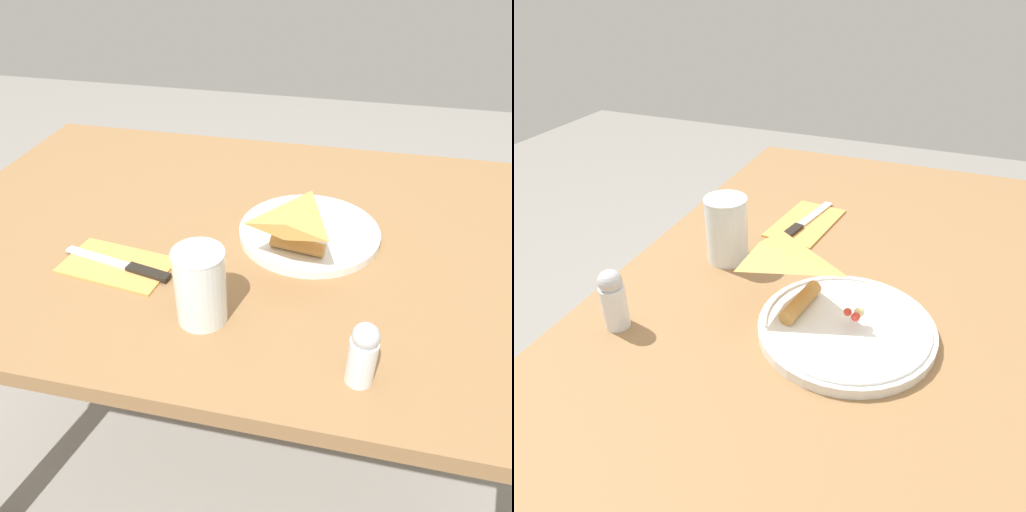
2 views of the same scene
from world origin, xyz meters
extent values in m
plane|color=gray|center=(0.00, 0.00, 0.00)|extent=(6.00, 6.00, 0.00)
cube|color=olive|center=(0.00, 0.00, 0.73)|extent=(1.26, 0.83, 0.03)
cube|color=#4C3823|center=(-0.58, -0.37, 0.36)|extent=(0.06, 0.06, 0.71)
cube|color=#4C3823|center=(0.58, -0.37, 0.36)|extent=(0.06, 0.06, 0.71)
cylinder|color=white|center=(-0.10, 0.00, 0.75)|extent=(0.26, 0.26, 0.02)
torus|color=white|center=(-0.10, 0.00, 0.76)|extent=(0.25, 0.25, 0.01)
pyramid|color=#DBA351|center=(-0.10, 0.00, 0.77)|extent=(0.12, 0.16, 0.02)
cylinder|color=#C68942|center=(-0.09, 0.07, 0.77)|extent=(0.10, 0.04, 0.02)
sphere|color=red|center=(-0.10, 0.00, 0.78)|extent=(0.01, 0.01, 0.01)
sphere|color=red|center=(-0.09, -0.02, 0.78)|extent=(0.01, 0.01, 0.01)
sphere|color=#EFDB93|center=(-0.10, -0.02, 0.78)|extent=(0.02, 0.02, 0.02)
sphere|color=red|center=(-0.11, -0.01, 0.78)|extent=(0.01, 0.01, 0.01)
cylinder|color=white|center=(0.03, 0.25, 0.80)|extent=(0.08, 0.08, 0.12)
cylinder|color=#F4CC66|center=(0.03, 0.25, 0.79)|extent=(0.07, 0.07, 0.10)
torus|color=white|center=(0.03, 0.25, 0.86)|extent=(0.08, 0.08, 0.00)
cube|color=#E59E4C|center=(0.21, 0.16, 0.74)|extent=(0.20, 0.13, 0.00)
cube|color=black|center=(0.15, 0.18, 0.75)|extent=(0.08, 0.04, 0.01)
cube|color=silver|center=(0.25, 0.16, 0.75)|extent=(0.13, 0.04, 0.00)
ellipsoid|color=silver|center=(0.31, 0.14, 0.75)|extent=(0.02, 0.02, 0.00)
cylinder|color=white|center=(-0.21, 0.32, 0.78)|extent=(0.04, 0.04, 0.07)
sphere|color=silver|center=(-0.21, 0.32, 0.82)|extent=(0.04, 0.04, 0.04)
camera|label=1|loc=(-0.17, 0.78, 1.26)|focal=35.00mm
camera|label=2|loc=(-0.67, -0.11, 1.22)|focal=35.00mm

